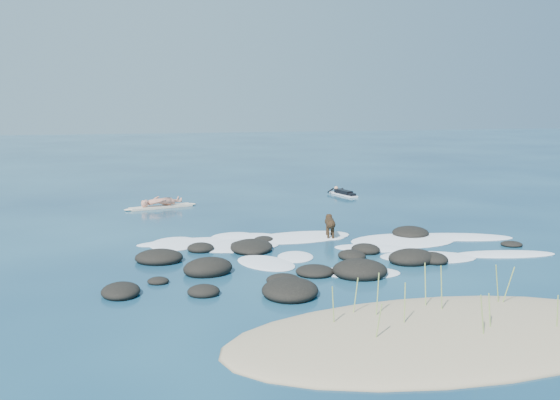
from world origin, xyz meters
name	(u,v)px	position (x,y,z in m)	size (l,w,h in m)	color
ground	(312,246)	(0.00, 0.00, 0.00)	(160.00, 160.00, 0.00)	#0A2642
sand_dune	(444,336)	(0.00, -8.20, 0.00)	(9.00, 4.40, 0.60)	#9E8966
dune_grass	(437,301)	(0.06, -7.80, 0.59)	(4.34, 2.02, 1.11)	#89A751
reef_rocks	(304,261)	(-0.99, -2.26, 0.11)	(14.06, 7.43, 0.55)	black
breaking_foam	(338,245)	(0.84, -0.13, 0.01)	(12.74, 7.25, 0.12)	white
standing_surfer_rig	(161,191)	(-4.07, 8.79, 0.75)	(3.28, 1.29, 1.89)	beige
paddling_surfer_rig	(343,193)	(5.05, 10.24, 0.13)	(1.05, 2.18, 0.38)	white
dog	(330,223)	(0.96, 0.97, 0.53)	(0.51, 1.23, 0.79)	black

